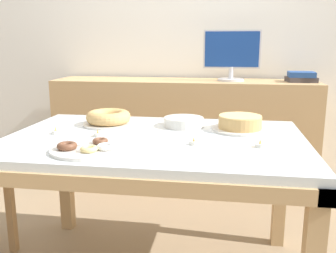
% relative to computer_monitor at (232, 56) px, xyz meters
% --- Properties ---
extents(wall_back, '(8.00, 0.10, 2.60)m').
position_rel_computer_monitor_xyz_m(wall_back, '(-0.36, 0.30, 0.22)').
color(wall_back, white).
rests_on(wall_back, ground).
extents(dining_table, '(1.44, 0.96, 0.74)m').
position_rel_computer_monitor_xyz_m(dining_table, '(-0.36, -1.20, -0.43)').
color(dining_table, silver).
rests_on(dining_table, ground).
extents(sideboard, '(2.03, 0.44, 0.89)m').
position_rel_computer_monitor_xyz_m(sideboard, '(-0.36, 0.00, -0.64)').
color(sideboard, tan).
rests_on(sideboard, ground).
extents(computer_monitor, '(0.42, 0.20, 0.38)m').
position_rel_computer_monitor_xyz_m(computer_monitor, '(0.00, 0.00, 0.00)').
color(computer_monitor, silver).
rests_on(computer_monitor, sideboard).
extents(book_stack, '(0.22, 0.19, 0.07)m').
position_rel_computer_monitor_xyz_m(book_stack, '(0.51, 0.00, -0.15)').
color(book_stack, '#3F3838').
rests_on(book_stack, sideboard).
extents(cake_chocolate_round, '(0.29, 0.29, 0.08)m').
position_rel_computer_monitor_xyz_m(cake_chocolate_round, '(0.04, -1.01, -0.31)').
color(cake_chocolate_round, silver).
rests_on(cake_chocolate_round, dining_table).
extents(cake_golden_bundt, '(0.28, 0.28, 0.08)m').
position_rel_computer_monitor_xyz_m(cake_golden_bundt, '(-0.65, -0.99, -0.30)').
color(cake_golden_bundt, silver).
rests_on(cake_golden_bundt, dining_table).
extents(pastry_platter, '(0.31, 0.31, 0.04)m').
position_rel_computer_monitor_xyz_m(pastry_platter, '(-0.59, -1.48, -0.33)').
color(pastry_platter, silver).
rests_on(pastry_platter, dining_table).
extents(plate_stack, '(0.21, 0.21, 0.05)m').
position_rel_computer_monitor_xyz_m(plate_stack, '(-0.25, -0.97, -0.32)').
color(plate_stack, silver).
rests_on(plate_stack, dining_table).
extents(tealight_right_edge, '(0.04, 0.04, 0.04)m').
position_rel_computer_monitor_xyz_m(tealight_right_edge, '(-0.16, -1.32, -0.33)').
color(tealight_right_edge, silver).
rests_on(tealight_right_edge, dining_table).
extents(tealight_left_edge, '(0.04, 0.04, 0.04)m').
position_rel_computer_monitor_xyz_m(tealight_left_edge, '(0.12, -1.32, -0.33)').
color(tealight_left_edge, silver).
rests_on(tealight_left_edge, dining_table).
extents(tealight_centre, '(0.04, 0.04, 0.04)m').
position_rel_computer_monitor_xyz_m(tealight_centre, '(-0.63, -1.24, -0.33)').
color(tealight_centre, silver).
rests_on(tealight_centre, dining_table).
extents(tealight_near_front, '(0.04, 0.04, 0.04)m').
position_rel_computer_monitor_xyz_m(tealight_near_front, '(-0.85, -1.22, -0.33)').
color(tealight_near_front, silver).
rests_on(tealight_near_front, dining_table).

